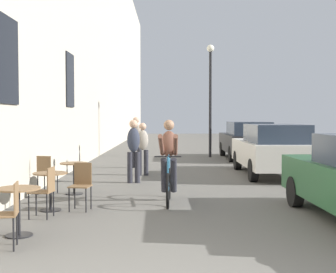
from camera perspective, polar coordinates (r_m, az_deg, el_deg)
name	(u,v)px	position (r m, az deg, el deg)	size (l,w,h in m)	color
building_facade_left	(84,8)	(18.95, -10.45, 15.39)	(0.54, 68.00, 12.05)	#B7AD99
cafe_table_near	(20,201)	(7.21, -17.89, -7.64)	(0.64, 0.64, 0.72)	black
cafe_chair_near_toward_street	(10,210)	(6.58, -19.04, -8.66)	(0.44, 0.44, 0.89)	black
cafe_table_mid	(52,183)	(8.96, -14.22, -5.63)	(0.64, 0.64, 0.72)	black
cafe_chair_mid_toward_street	(47,188)	(8.34, -14.80, -6.27)	(0.42, 0.42, 0.89)	black
cafe_chair_mid_toward_wall	(83,183)	(8.91, -10.52, -5.67)	(0.42, 0.42, 0.89)	black
cafe_table_far	(76,171)	(10.73, -11.40, -4.27)	(0.64, 0.64, 0.72)	black
cafe_chair_far_toward_street	(48,172)	(10.80, -14.72, -4.28)	(0.45, 0.45, 0.89)	black
cyclist_on_bicycle	(170,163)	(9.50, 0.29, -3.34)	(0.52, 1.76, 1.74)	black
pedestrian_near	(135,147)	(12.29, -4.11, -1.36)	(0.37, 0.29, 1.69)	#26262D
pedestrian_mid	(144,146)	(13.84, -2.96, -1.18)	(0.37, 0.28, 1.59)	#26262D
pedestrian_far	(138,139)	(15.91, -3.80, -0.34)	(0.37, 0.29, 1.76)	#26262D
street_lamp	(212,86)	(20.17, 5.49, 6.26)	(0.32, 0.32, 4.90)	black
parked_car_second	(274,149)	(14.14, 13.07, -1.52)	(1.85, 4.36, 1.55)	beige
parked_car_third	(249,140)	(19.46, 9.98, -0.40)	(1.87, 4.40, 1.56)	black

